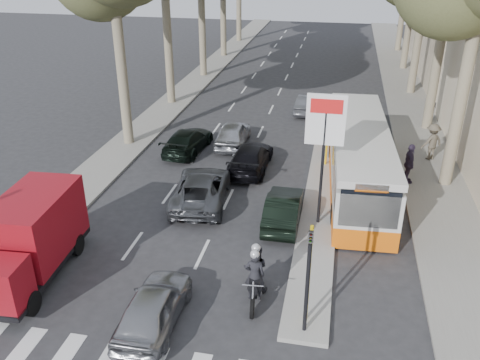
# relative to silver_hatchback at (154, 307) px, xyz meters

# --- Properties ---
(ground) EXTENTS (120.00, 120.00, 0.00)m
(ground) POSITION_rel_silver_hatchback_xyz_m (1.31, 2.00, -0.67)
(ground) COLOR #28282B
(ground) RESTS_ON ground
(sidewalk_right) EXTENTS (3.20, 70.00, 0.12)m
(sidewalk_right) POSITION_rel_silver_hatchback_xyz_m (9.91, 27.00, -0.61)
(sidewalk_right) COLOR gray
(sidewalk_right) RESTS_ON ground
(median_left) EXTENTS (2.40, 64.00, 0.12)m
(median_left) POSITION_rel_silver_hatchback_xyz_m (-6.69, 30.00, -0.61)
(median_left) COLOR gray
(median_left) RESTS_ON ground
(traffic_island) EXTENTS (1.50, 26.00, 0.16)m
(traffic_island) POSITION_rel_silver_hatchback_xyz_m (4.56, 13.00, -0.59)
(traffic_island) COLOR gray
(traffic_island) RESTS_ON ground
(billboard) EXTENTS (1.50, 12.10, 5.60)m
(billboard) POSITION_rel_silver_hatchback_xyz_m (4.56, 7.00, 3.04)
(billboard) COLOR yellow
(billboard) RESTS_ON ground
(traffic_light_island) EXTENTS (0.16, 0.41, 3.60)m
(traffic_light_island) POSITION_rel_silver_hatchback_xyz_m (4.56, 0.50, 1.82)
(traffic_light_island) COLOR black
(traffic_light_island) RESTS_ON ground
(silver_hatchback) EXTENTS (1.61, 3.94, 1.34)m
(silver_hatchback) POSITION_rel_silver_hatchback_xyz_m (0.00, 0.00, 0.00)
(silver_hatchback) COLOR gray
(silver_hatchback) RESTS_ON ground
(dark_hatchback) EXTENTS (1.43, 3.98, 1.31)m
(dark_hatchback) POSITION_rel_silver_hatchback_xyz_m (3.11, 6.95, -0.01)
(dark_hatchback) COLOR black
(dark_hatchback) RESTS_ON ground
(queue_car_a) EXTENTS (2.80, 5.13, 1.36)m
(queue_car_a) POSITION_rel_silver_hatchback_xyz_m (-0.70, 8.00, 0.01)
(queue_car_a) COLOR #474A4F
(queue_car_a) RESTS_ON ground
(queue_car_b) EXTENTS (1.86, 4.52, 1.31)m
(queue_car_b) POSITION_rel_silver_hatchback_xyz_m (0.81, 11.95, -0.01)
(queue_car_b) COLOR black
(queue_car_b) RESTS_ON ground
(queue_car_c) EXTENTS (1.78, 4.15, 1.40)m
(queue_car_c) POSITION_rel_silver_hatchback_xyz_m (-0.79, 15.00, 0.03)
(queue_car_c) COLOR #A8AAB0
(queue_car_c) RESTS_ON ground
(queue_car_d) EXTENTS (1.58, 3.80, 1.22)m
(queue_car_d) POSITION_rel_silver_hatchback_xyz_m (2.92, 21.80, -0.06)
(queue_car_d) COLOR #4C4E54
(queue_car_d) RESTS_ON ground
(queue_car_e) EXTENTS (2.13, 4.52, 1.28)m
(queue_car_e) POSITION_rel_silver_hatchback_xyz_m (-3.03, 13.62, -0.03)
(queue_car_e) COLOR black
(queue_car_e) RESTS_ON ground
(red_truck) EXTENTS (2.36, 5.48, 2.86)m
(red_truck) POSITION_rel_silver_hatchback_xyz_m (-5.00, 1.60, 0.84)
(red_truck) COLOR black
(red_truck) RESTS_ON ground
(city_bus) EXTENTS (3.07, 11.44, 2.98)m
(city_bus) POSITION_rel_silver_hatchback_xyz_m (6.11, 10.92, 0.90)
(city_bus) COLOR orange
(city_bus) RESTS_ON ground
(motorcycle) EXTENTS (0.87, 2.30, 1.96)m
(motorcycle) POSITION_rel_silver_hatchback_xyz_m (2.79, 1.98, 0.22)
(motorcycle) COLOR black
(motorcycle) RESTS_ON ground
(pedestrian_near) EXTENTS (0.71, 1.21, 1.95)m
(pedestrian_near) POSITION_rel_silver_hatchback_xyz_m (8.51, 11.72, 0.43)
(pedestrian_near) COLOR #3A2E45
(pedestrian_near) RESTS_ON sidewalk_right
(pedestrian_far) EXTENTS (1.37, 1.16, 1.96)m
(pedestrian_far) POSITION_rel_silver_hatchback_xyz_m (9.95, 14.90, 0.43)
(pedestrian_far) COLOR brown
(pedestrian_far) RESTS_ON sidewalk_right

